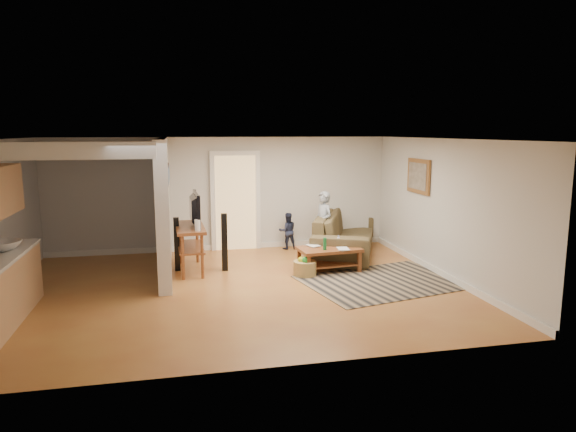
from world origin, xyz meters
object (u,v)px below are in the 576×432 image
at_px(coffee_table, 330,253).
at_px(toy_basket, 305,267).
at_px(tv_console, 191,230).
at_px(speaker_left, 224,242).
at_px(child, 323,256).
at_px(speaker_right, 177,244).
at_px(toddler, 288,249).
at_px(sofa, 345,252).

height_order(coffee_table, toy_basket, coffee_table).
xyz_separation_m(coffee_table, tv_console, (-2.56, 0.57, 0.43)).
height_order(speaker_left, child, speaker_left).
bearing_deg(tv_console, speaker_right, 163.36).
height_order(speaker_right, toy_basket, speaker_right).
height_order(tv_console, toy_basket, tv_console).
xyz_separation_m(tv_console, toddler, (2.16, 1.37, -0.78)).
xyz_separation_m(coffee_table, speaker_right, (-2.83, 0.64, 0.16)).
bearing_deg(sofa, speaker_right, 124.75).
height_order(child, toddler, child).
bearing_deg(speaker_right, child, 9.60).
bearing_deg(toddler, toy_basket, 84.34).
bearing_deg(sofa, child, 135.64).
distance_m(speaker_left, toy_basket, 1.61).
xyz_separation_m(speaker_left, toddler, (1.55, 1.50, -0.55)).
distance_m(coffee_table, speaker_left, 2.01).
bearing_deg(coffee_table, speaker_left, 167.17).
relative_size(sofa, toddler, 3.57).
bearing_deg(sofa, toy_basket, 164.08).
height_order(sofa, coffee_table, coffee_table).
bearing_deg(child, coffee_table, -28.84).
relative_size(speaker_left, child, 0.80).
relative_size(coffee_table, toy_basket, 2.85).
relative_size(coffee_table, tv_console, 0.87).
bearing_deg(toddler, speaker_right, 26.30).
bearing_deg(toddler, tv_console, 30.47).
bearing_deg(speaker_left, coffee_table, -10.63).
relative_size(tv_console, toy_basket, 3.28).
relative_size(sofa, speaker_right, 2.88).
bearing_deg(child, speaker_left, -90.83).
bearing_deg(speaker_left, tv_console, 170.24).
xyz_separation_m(sofa, toddler, (-1.17, 0.56, 0.00)).
xyz_separation_m(sofa, speaker_right, (-3.60, -0.74, 0.51)).
bearing_deg(toy_basket, tv_console, 158.09).
distance_m(toy_basket, child, 1.58).
height_order(speaker_left, speaker_right, speaker_left).
bearing_deg(speaker_right, toddler, 28.36).
relative_size(child, toddler, 1.68).
distance_m(sofa, speaker_left, 2.93).
relative_size(tv_console, toddler, 1.68).
xyz_separation_m(speaker_right, child, (3.03, 0.50, -0.51)).
distance_m(coffee_table, toy_basket, 0.63).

